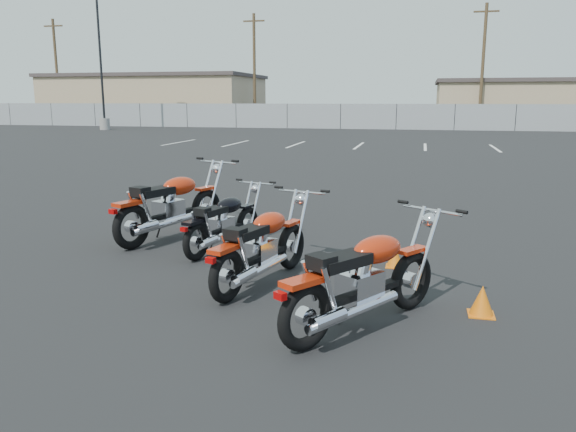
% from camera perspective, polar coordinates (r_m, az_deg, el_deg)
% --- Properties ---
extents(ground, '(120.00, 120.00, 0.00)m').
position_cam_1_polar(ground, '(6.83, -2.81, -6.27)').
color(ground, black).
rests_on(ground, ground).
extents(motorcycle_front_red, '(1.26, 2.30, 1.14)m').
position_cam_1_polar(motorcycle_front_red, '(8.79, -11.78, 1.07)').
color(motorcycle_front_red, black).
rests_on(motorcycle_front_red, ground).
extents(motorcycle_second_black, '(0.88, 1.83, 0.90)m').
position_cam_1_polar(motorcycle_second_black, '(8.01, -6.56, -0.60)').
color(motorcycle_second_black, black).
rests_on(motorcycle_second_black, ground).
extents(motorcycle_third_red, '(1.59, 1.97, 1.05)m').
position_cam_1_polar(motorcycle_third_red, '(5.27, 7.72, -6.39)').
color(motorcycle_third_red, black).
rests_on(motorcycle_third_red, ground).
extents(motorcycle_rear_red, '(0.99, 2.03, 1.00)m').
position_cam_1_polar(motorcycle_rear_red, '(6.47, -2.65, -3.08)').
color(motorcycle_rear_red, black).
rests_on(motorcycle_rear_red, ground).
extents(training_cone_near, '(0.23, 0.23, 0.27)m').
position_cam_1_polar(training_cone_near, '(7.35, 10.82, -4.07)').
color(training_cone_near, orange).
rests_on(training_cone_near, ground).
extents(training_cone_far, '(0.26, 0.26, 0.30)m').
position_cam_1_polar(training_cone_far, '(5.97, 19.11, -8.11)').
color(training_cone_far, orange).
rests_on(training_cone_far, ground).
extents(light_pole_west, '(0.80, 0.70, 10.22)m').
position_cam_1_polar(light_pole_west, '(42.26, -18.32, 11.93)').
color(light_pole_west, gray).
rests_on(light_pole_west, ground).
extents(chainlink_fence, '(80.06, 0.06, 1.80)m').
position_cam_1_polar(chainlink_fence, '(41.30, 10.95, 9.87)').
color(chainlink_fence, gray).
rests_on(chainlink_fence, ground).
extents(tan_building_west, '(18.40, 10.40, 4.30)m').
position_cam_1_polar(tan_building_west, '(53.80, -13.24, 11.51)').
color(tan_building_west, tan).
rests_on(tan_building_west, ground).
extents(tan_building_east, '(14.40, 9.40, 3.70)m').
position_cam_1_polar(tan_building_east, '(50.90, 22.97, 10.57)').
color(tan_building_east, tan).
rests_on(tan_building_east, ground).
extents(utility_pole_a, '(1.80, 0.24, 9.00)m').
position_cam_1_polar(utility_pole_a, '(55.37, -22.44, 13.57)').
color(utility_pole_a, '#40301D').
rests_on(utility_pole_a, ground).
extents(utility_pole_b, '(1.80, 0.24, 9.00)m').
position_cam_1_polar(utility_pole_b, '(48.33, -3.44, 14.80)').
color(utility_pole_b, '#40301D').
rests_on(utility_pole_b, ground).
extents(utility_pole_c, '(1.80, 0.24, 9.00)m').
position_cam_1_polar(utility_pole_c, '(45.50, 19.19, 14.38)').
color(utility_pole_c, '#40301D').
rests_on(utility_pole_c, ground).
extents(parking_line_stripes, '(15.12, 4.00, 0.01)m').
position_cam_1_polar(parking_line_stripes, '(26.67, 3.99, 7.20)').
color(parking_line_stripes, silver).
rests_on(parking_line_stripes, ground).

